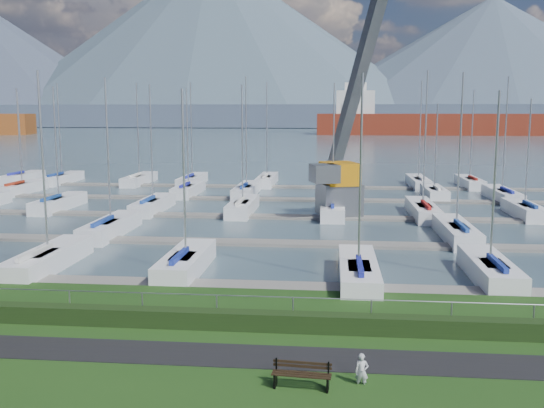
# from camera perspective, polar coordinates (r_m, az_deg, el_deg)

# --- Properties ---
(path) EXTENTS (160.00, 2.00, 0.04)m
(path) POSITION_cam_1_polar(r_m,az_deg,el_deg) (21.50, -4.04, -14.03)
(path) COLOR black
(path) RESTS_ON grass
(water) EXTENTS (800.00, 540.00, 0.20)m
(water) POSITION_cam_1_polar(r_m,az_deg,el_deg) (282.69, 4.97, 6.90)
(water) COLOR #435762
(hedge) EXTENTS (80.00, 0.70, 0.70)m
(hedge) POSITION_cam_1_polar(r_m,az_deg,el_deg) (23.77, -2.98, -10.88)
(hedge) COLOR black
(hedge) RESTS_ON grass
(fence) EXTENTS (80.00, 0.04, 0.04)m
(fence) POSITION_cam_1_polar(r_m,az_deg,el_deg) (23.88, -2.86, -8.63)
(fence) COLOR gray
(fence) RESTS_ON grass
(foothill) EXTENTS (900.00, 80.00, 12.00)m
(foothill) POSITION_cam_1_polar(r_m,az_deg,el_deg) (352.56, 5.13, 8.29)
(foothill) COLOR #49556B
(foothill) RESTS_ON water
(mountains) EXTENTS (1190.00, 360.00, 115.00)m
(mountains) POSITION_cam_1_polar(r_m,az_deg,el_deg) (428.90, 6.31, 13.78)
(mountains) COLOR #455165
(mountains) RESTS_ON water
(docks) EXTENTS (90.00, 41.60, 0.25)m
(docks) POSITION_cam_1_polar(r_m,az_deg,el_deg) (49.40, 1.59, -1.25)
(docks) COLOR slate
(docks) RESTS_ON water
(bench_right) EXTENTS (1.83, 0.57, 0.85)m
(bench_right) POSITION_cam_1_polar(r_m,az_deg,el_deg) (19.07, 2.81, -15.76)
(bench_right) COLOR black
(bench_right) RESTS_ON grass
(person) EXTENTS (0.41, 0.27, 1.13)m
(person) POSITION_cam_1_polar(r_m,az_deg,el_deg) (19.40, 8.45, -14.93)
(person) COLOR #B7B7BE
(person) RESTS_ON grass
(crane) EXTENTS (7.28, 13.06, 22.35)m
(crane) POSITION_cam_1_polar(r_m,az_deg,el_deg) (50.88, 6.91, 5.27)
(crane) COLOR slate
(crane) RESTS_ON water
(cargo_ship_mid) EXTENTS (93.58, 19.33, 21.50)m
(cargo_ship_mid) POSITION_cam_1_polar(r_m,az_deg,el_deg) (236.40, 14.71, 7.27)
(cargo_ship_mid) COLOR maroon
(cargo_ship_mid) RESTS_ON water
(sailboat_fleet) EXTENTS (74.48, 49.69, 13.43)m
(sailboat_fleet) POSITION_cam_1_polar(r_m,az_deg,el_deg) (52.26, -0.29, 5.51)
(sailboat_fleet) COLOR navy
(sailboat_fleet) RESTS_ON water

